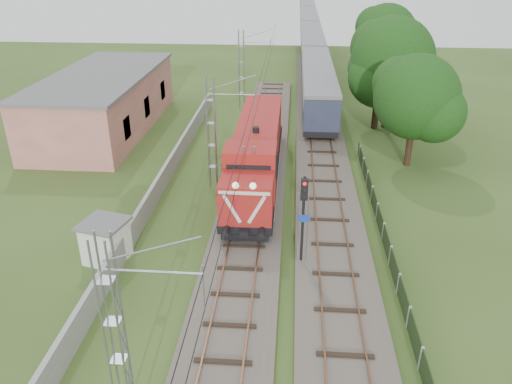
# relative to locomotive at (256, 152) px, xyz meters

# --- Properties ---
(ground) EXTENTS (140.00, 140.00, 0.00)m
(ground) POSITION_rel_locomotive_xyz_m (0.00, -13.05, -2.34)
(ground) COLOR #33481B
(ground) RESTS_ON ground
(track_main) EXTENTS (4.20, 70.00, 0.45)m
(track_main) POSITION_rel_locomotive_xyz_m (0.00, -6.05, -2.16)
(track_main) COLOR #6B6054
(track_main) RESTS_ON ground
(track_side) EXTENTS (4.20, 80.00, 0.45)m
(track_side) POSITION_rel_locomotive_xyz_m (5.00, 6.95, -2.16)
(track_side) COLOR #6B6054
(track_side) RESTS_ON ground
(catenary) EXTENTS (3.31, 70.00, 8.00)m
(catenary) POSITION_rel_locomotive_xyz_m (-2.95, -1.05, 1.71)
(catenary) COLOR gray
(catenary) RESTS_ON ground
(boundary_wall) EXTENTS (0.25, 40.00, 1.50)m
(boundary_wall) POSITION_rel_locomotive_xyz_m (-6.50, -1.05, -1.59)
(boundary_wall) COLOR #9E9E99
(boundary_wall) RESTS_ON ground
(station_building) EXTENTS (8.40, 20.40, 5.22)m
(station_building) POSITION_rel_locomotive_xyz_m (-15.00, 10.95, 0.29)
(station_building) COLOR tan
(station_building) RESTS_ON ground
(fence) EXTENTS (0.12, 32.00, 1.20)m
(fence) POSITION_rel_locomotive_xyz_m (8.00, -10.05, -1.74)
(fence) COLOR black
(fence) RESTS_ON ground
(locomotive) EXTENTS (3.17, 18.07, 4.59)m
(locomotive) POSITION_rel_locomotive_xyz_m (0.00, 0.00, 0.00)
(locomotive) COLOR black
(locomotive) RESTS_ON ground
(coach_rake) EXTENTS (3.18, 119.02, 3.68)m
(coach_rake) POSITION_rel_locomotive_xyz_m (5.00, 67.56, 0.28)
(coach_rake) COLOR black
(coach_rake) RESTS_ON ground
(signal_post) EXTENTS (0.58, 0.45, 5.24)m
(signal_post) POSITION_rel_locomotive_xyz_m (3.21, -10.46, 1.26)
(signal_post) COLOR black
(signal_post) RESTS_ON ground
(relay_hut) EXTENTS (2.78, 2.78, 2.36)m
(relay_hut) POSITION_rel_locomotive_xyz_m (-7.40, -10.69, -1.15)
(relay_hut) COLOR silver
(relay_hut) RESTS_ON ground
(tree_a) EXTENTS (6.69, 6.37, 8.67)m
(tree_a) POSITION_rel_locomotive_xyz_m (11.72, 4.11, 3.07)
(tree_a) COLOR #3B2618
(tree_a) RESTS_ON ground
(tree_b) EXTENTS (7.87, 7.50, 10.20)m
(tree_b) POSITION_rel_locomotive_xyz_m (11.42, 13.43, 4.03)
(tree_b) COLOR #3B2618
(tree_b) RESTS_ON ground
(tree_c) EXTENTS (6.01, 5.72, 7.79)m
(tree_c) POSITION_rel_locomotive_xyz_m (10.35, 12.95, 2.51)
(tree_c) COLOR #3B2618
(tree_c) RESTS_ON ground
(tree_d) EXTENTS (7.52, 7.16, 9.75)m
(tree_d) POSITION_rel_locomotive_xyz_m (13.31, 29.12, 3.74)
(tree_d) COLOR #3B2618
(tree_d) RESTS_ON ground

